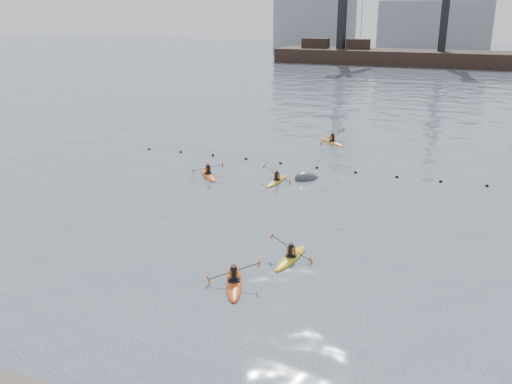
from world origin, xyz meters
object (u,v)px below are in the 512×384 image
kayaker_0 (234,281)px  kayaker_3 (277,181)px  kayaker_5 (332,142)px  kayaker_1 (291,257)px  kayaker_2 (208,174)px  mooring_buoy (307,179)px

kayaker_0 → kayaker_3: (-3.41, 14.69, -0.01)m
kayaker_3 → kayaker_5: kayaker_5 is taller
kayaker_1 → kayaker_2: size_ratio=1.08×
kayaker_2 → kayaker_0: bearing=-100.4°
kayaker_1 → kayaker_5: size_ratio=1.06×
kayaker_0 → kayaker_1: 3.64m
kayaker_1 → mooring_buoy: kayaker_1 is taller
kayaker_0 → kayaker_5: kayaker_5 is taller
kayaker_2 → kayaker_5: kayaker_5 is taller
kayaker_5 → mooring_buoy: kayaker_5 is taller
kayaker_0 → kayaker_1: (1.51, 3.32, -0.01)m
kayaker_1 → kayaker_3: kayaker_3 is taller
kayaker_5 → mooring_buoy: 11.44m
kayaker_0 → kayaker_2: 16.58m
mooring_buoy → kayaker_3: bearing=-138.1°
kayaker_3 → mooring_buoy: kayaker_3 is taller
kayaker_2 → kayaker_5: bearing=25.5°
kayaker_1 → kayaker_5: kayaker_5 is taller
kayaker_0 → kayaker_2: kayaker_0 is taller
kayaker_0 → mooring_buoy: bearing=71.8°
kayaker_2 → kayaker_3: bearing=-36.0°
kayaker_5 → kayaker_3: bearing=-138.4°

